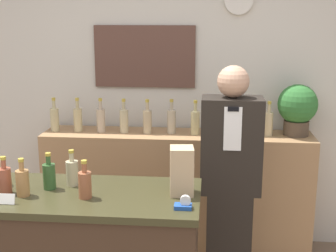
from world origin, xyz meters
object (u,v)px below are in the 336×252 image
object	(u,v)px
paper_bag	(182,171)
tape_dispenser	(184,204)
potted_plant	(297,107)
shopkeeper	(230,183)

from	to	relation	value
paper_bag	tape_dispenser	bearing A→B (deg)	-83.15
potted_plant	tape_dispenser	size ratio (longest dim) A/B	4.46
shopkeeper	potted_plant	size ratio (longest dim) A/B	4.00
potted_plant	tape_dispenser	bearing A→B (deg)	-119.72
shopkeeper	tape_dispenser	bearing A→B (deg)	-108.39
paper_bag	potted_plant	bearing A→B (deg)	55.51
shopkeeper	paper_bag	bearing A→B (deg)	-115.71
shopkeeper	paper_bag	xyz separation A→B (m)	(-0.29, -0.61, 0.29)
paper_bag	tape_dispenser	world-z (taller)	paper_bag
shopkeeper	potted_plant	bearing A→B (deg)	47.96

